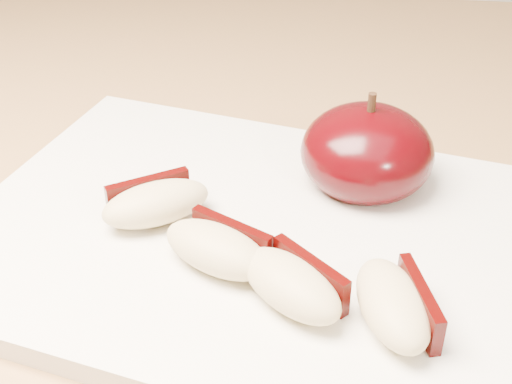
# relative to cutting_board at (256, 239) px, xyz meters

# --- Properties ---
(back_cabinet) EXTENTS (2.40, 0.62, 0.94)m
(back_cabinet) POSITION_rel_cutting_board_xyz_m (0.08, 0.83, -0.44)
(back_cabinet) COLOR silver
(back_cabinet) RESTS_ON ground
(cutting_board) EXTENTS (0.37, 0.30, 0.01)m
(cutting_board) POSITION_rel_cutting_board_xyz_m (0.00, 0.00, 0.00)
(cutting_board) COLOR silver
(cutting_board) RESTS_ON island_counter
(apple_half) EXTENTS (0.10, 0.10, 0.07)m
(apple_half) POSITION_rel_cutting_board_xyz_m (0.06, 0.06, 0.03)
(apple_half) COLOR black
(apple_half) RESTS_ON cutting_board
(apple_wedge_a) EXTENTS (0.07, 0.06, 0.02)m
(apple_wedge_a) POSITION_rel_cutting_board_xyz_m (-0.06, 0.00, 0.02)
(apple_wedge_a) COLOR tan
(apple_wedge_a) RESTS_ON cutting_board
(apple_wedge_b) EXTENTS (0.07, 0.05, 0.02)m
(apple_wedge_b) POSITION_rel_cutting_board_xyz_m (-0.01, -0.03, 0.02)
(apple_wedge_b) COLOR tan
(apple_wedge_b) RESTS_ON cutting_board
(apple_wedge_c) EXTENTS (0.07, 0.06, 0.02)m
(apple_wedge_c) POSITION_rel_cutting_board_xyz_m (0.03, -0.06, 0.02)
(apple_wedge_c) COLOR tan
(apple_wedge_c) RESTS_ON cutting_board
(apple_wedge_d) EXTENTS (0.05, 0.07, 0.02)m
(apple_wedge_d) POSITION_rel_cutting_board_xyz_m (0.07, -0.06, 0.02)
(apple_wedge_d) COLOR tan
(apple_wedge_d) RESTS_ON cutting_board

